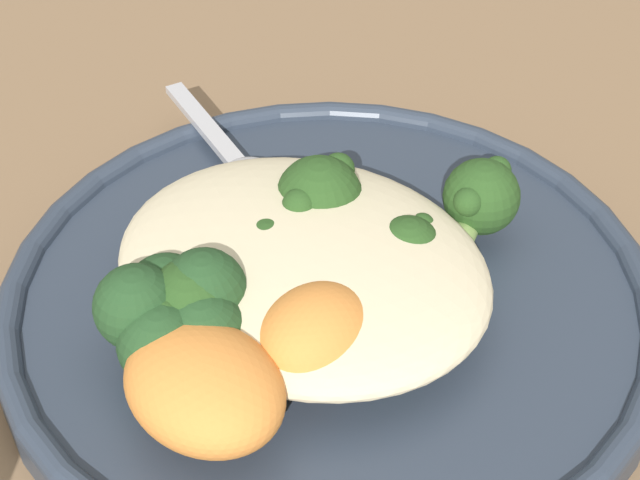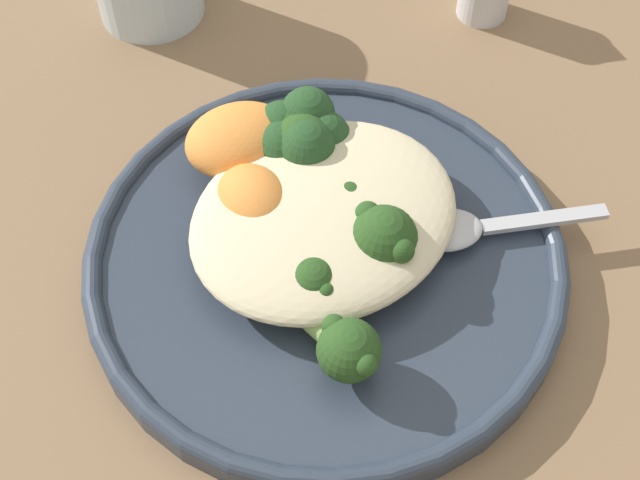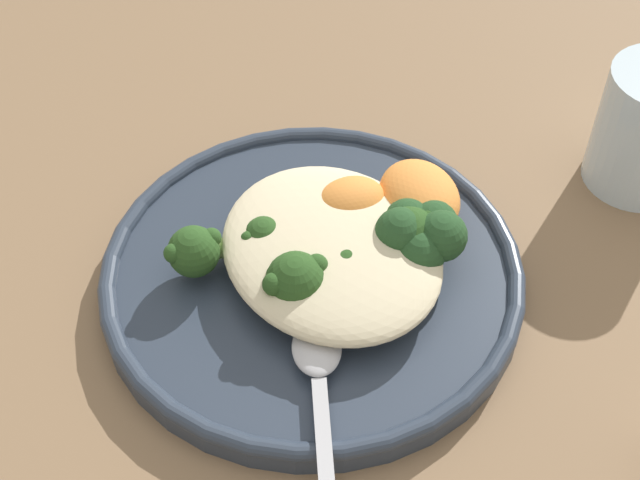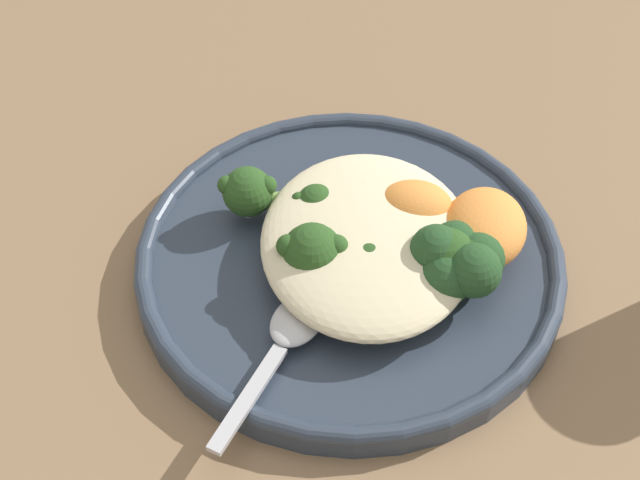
% 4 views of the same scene
% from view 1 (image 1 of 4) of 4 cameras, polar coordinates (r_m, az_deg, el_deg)
% --- Properties ---
extents(ground_plane, '(4.00, 4.00, 0.00)m').
position_cam_1_polar(ground_plane, '(0.46, -0.89, -4.70)').
color(ground_plane, '#846647').
extents(plate, '(0.28, 0.28, 0.02)m').
position_cam_1_polar(plate, '(0.46, 0.53, -3.24)').
color(plate, '#2D3847').
rests_on(plate, ground_plane).
extents(quinoa_mound, '(0.16, 0.14, 0.03)m').
position_cam_1_polar(quinoa_mound, '(0.44, -1.14, -1.20)').
color(quinoa_mound, beige).
rests_on(quinoa_mound, plate).
extents(broccoli_stalk_0, '(0.03, 0.11, 0.03)m').
position_cam_1_polar(broccoli_stalk_0, '(0.46, 7.79, 1.04)').
color(broccoli_stalk_0, '#8EB25B').
rests_on(broccoli_stalk_0, plate).
extents(broccoli_stalk_1, '(0.04, 0.08, 0.03)m').
position_cam_1_polar(broccoli_stalk_1, '(0.44, 4.44, -1.58)').
color(broccoli_stalk_1, '#8EB25B').
rests_on(broccoli_stalk_1, plate).
extents(broccoli_stalk_2, '(0.11, 0.09, 0.04)m').
position_cam_1_polar(broccoli_stalk_2, '(0.45, 0.66, 0.78)').
color(broccoli_stalk_2, '#8EB25B').
rests_on(broccoli_stalk_2, plate).
extents(broccoli_stalk_3, '(0.09, 0.03, 0.03)m').
position_cam_1_polar(broccoli_stalk_3, '(0.44, -1.39, -1.49)').
color(broccoli_stalk_3, '#8EB25B').
rests_on(broccoli_stalk_3, plate).
extents(broccoli_stalk_4, '(0.10, 0.08, 0.04)m').
position_cam_1_polar(broccoli_stalk_4, '(0.42, -4.60, -3.89)').
color(broccoli_stalk_4, '#8EB25B').
rests_on(broccoli_stalk_4, plate).
extents(sweet_potato_chunk_0, '(0.08, 0.07, 0.03)m').
position_cam_1_polar(sweet_potato_chunk_0, '(0.39, -6.19, -7.79)').
color(sweet_potato_chunk_0, orange).
rests_on(sweet_potato_chunk_0, plate).
extents(sweet_potato_chunk_1, '(0.04, 0.05, 0.03)m').
position_cam_1_polar(sweet_potato_chunk_1, '(0.41, -0.32, -5.04)').
color(sweet_potato_chunk_1, orange).
rests_on(sweet_potato_chunk_1, plate).
extents(kale_tuft, '(0.06, 0.06, 0.04)m').
position_cam_1_polar(kale_tuft, '(0.42, -7.76, -3.92)').
color(kale_tuft, '#234723').
rests_on(kale_tuft, plate).
extents(spoon, '(0.11, 0.07, 0.01)m').
position_cam_1_polar(spoon, '(0.51, -3.97, 3.69)').
color(spoon, '#B7B7BC').
rests_on(spoon, plate).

